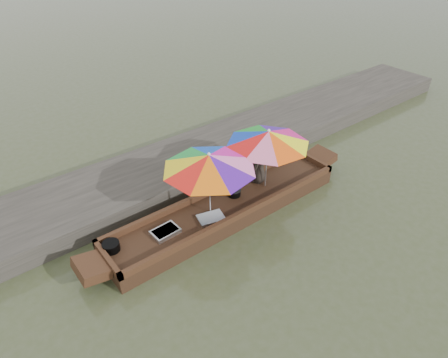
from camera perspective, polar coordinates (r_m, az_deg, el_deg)
water at (r=9.45m, az=0.37°, el=-5.27°), size 80.00×80.00×0.00m
dock at (r=10.78m, az=-6.89°, el=1.72°), size 22.00×2.20×0.50m
boat_hull at (r=9.34m, az=0.38°, el=-4.44°), size 5.97×1.20×0.35m
cooking_pot at (r=8.36m, az=-15.83°, el=-9.26°), size 0.35×0.35×0.18m
tray_crayfish at (r=8.53m, az=-8.38°, el=-7.47°), size 0.59×0.42×0.09m
tray_scallop at (r=8.80m, az=-1.88°, el=-5.59°), size 0.65×0.52×0.06m
charcoal_grill at (r=9.46m, az=1.44°, el=-1.95°), size 0.31×0.31×0.15m
supply_bag at (r=9.63m, az=0.60°, el=-0.78°), size 0.29×0.23×0.26m
vendor at (r=9.73m, az=5.11°, el=2.33°), size 0.62×0.55×1.07m
umbrella_bow at (r=8.54m, az=-2.07°, el=-0.71°), size 2.40×2.40×1.55m
umbrella_stern at (r=9.44m, az=6.14°, el=2.91°), size 2.37×2.37×1.55m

